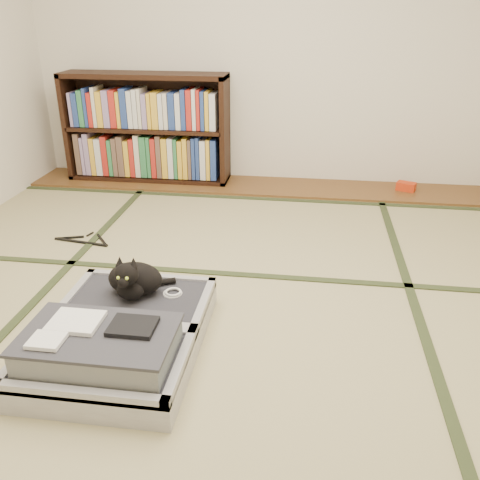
# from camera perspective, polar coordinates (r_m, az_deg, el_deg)

# --- Properties ---
(floor) EXTENTS (4.50, 4.50, 0.00)m
(floor) POSITION_cam_1_polar(r_m,az_deg,el_deg) (2.65, -2.15, -8.02)
(floor) COLOR tan
(floor) RESTS_ON ground
(wood_strip) EXTENTS (4.00, 0.50, 0.02)m
(wood_strip) POSITION_cam_1_polar(r_m,az_deg,el_deg) (4.44, 2.34, 6.07)
(wood_strip) COLOR brown
(wood_strip) RESTS_ON ground
(red_item) EXTENTS (0.17, 0.14, 0.07)m
(red_item) POSITION_cam_1_polar(r_m,az_deg,el_deg) (4.51, 18.14, 5.74)
(red_item) COLOR red
(red_item) RESTS_ON wood_strip
(tatami_borders) EXTENTS (4.00, 4.50, 0.01)m
(tatami_borders) POSITION_cam_1_polar(r_m,az_deg,el_deg) (3.06, -0.55, -3.01)
(tatami_borders) COLOR #2D381E
(tatami_borders) RESTS_ON ground
(bookcase) EXTENTS (1.42, 0.32, 0.92)m
(bookcase) POSITION_cam_1_polar(r_m,az_deg,el_deg) (4.59, -10.39, 12.04)
(bookcase) COLOR black
(bookcase) RESTS_ON wood_strip
(suitcase) EXTENTS (0.70, 0.93, 0.27)m
(suitcase) POSITION_cam_1_polar(r_m,az_deg,el_deg) (2.35, -13.49, -10.58)
(suitcase) COLOR #ADADB2
(suitcase) RESTS_ON floor
(cat) EXTENTS (0.31, 0.31, 0.25)m
(cat) POSITION_cam_1_polar(r_m,az_deg,el_deg) (2.52, -11.84, -4.36)
(cat) COLOR black
(cat) RESTS_ON suitcase
(cable_coil) EXTENTS (0.10, 0.10, 0.02)m
(cable_coil) POSITION_cam_1_polar(r_m,az_deg,el_deg) (2.54, -7.56, -5.90)
(cable_coil) COLOR white
(cable_coil) RESTS_ON suitcase
(hanger) EXTENTS (0.40, 0.21, 0.01)m
(hanger) POSITION_cam_1_polar(r_m,az_deg,el_deg) (3.55, -17.13, -0.03)
(hanger) COLOR black
(hanger) RESTS_ON floor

